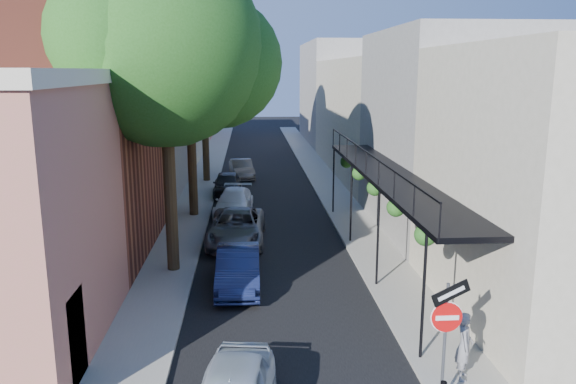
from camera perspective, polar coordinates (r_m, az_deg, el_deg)
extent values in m
cube|color=black|center=(40.46, -2.57, 1.93)|extent=(6.00, 64.00, 0.01)
cube|color=gray|center=(40.55, -8.23, 1.92)|extent=(2.00, 64.00, 0.12)
cube|color=gray|center=(40.74, 3.07, 2.08)|extent=(2.00, 64.00, 0.12)
cube|color=beige|center=(14.29, -20.78, -13.65)|extent=(0.10, 1.20, 2.20)
cube|color=brown|center=(25.48, -25.04, 8.31)|extent=(10.00, 12.00, 12.00)
cube|color=gray|center=(24.14, -14.07, 13.68)|extent=(0.06, 7.00, 4.00)
cube|color=gray|center=(36.78, -16.75, 7.46)|extent=(8.00, 12.00, 9.00)
cube|color=beige|center=(50.48, -13.34, 9.39)|extent=(8.00, 16.00, 10.00)
cube|color=#B4665C|center=(64.37, -11.31, 9.14)|extent=(8.00, 12.00, 8.00)
cube|color=gray|center=(26.86, 17.90, 5.79)|extent=(8.00, 10.00, 9.00)
cube|color=beige|center=(41.15, 10.12, 7.54)|extent=(8.00, 20.00, 8.00)
cube|color=gray|center=(58.69, 5.87, 10.01)|extent=(8.00, 16.00, 10.00)
cube|color=black|center=(20.80, 10.47, 1.66)|extent=(2.00, 16.00, 0.15)
cube|color=black|center=(20.44, 7.97, 4.06)|extent=(0.05, 16.00, 0.05)
cylinder|color=black|center=(14.54, 13.60, -10.09)|extent=(0.08, 0.08, 3.40)
cylinder|color=black|center=(28.64, 4.65, 1.27)|extent=(0.08, 0.08, 3.40)
sphere|color=#1F4E16|center=(15.12, 13.80, -4.25)|extent=(0.60, 0.60, 0.60)
sphere|color=#1F4E16|center=(20.74, 8.81, 0.42)|extent=(0.60, 0.60, 0.60)
sphere|color=#1F4E16|center=(26.53, 5.98, 3.08)|extent=(0.60, 0.60, 0.60)
cylinder|color=#595B60|center=(12.93, 15.59, -14.91)|extent=(0.07, 0.07, 2.90)
cylinder|color=red|center=(12.59, 15.84, -12.15)|extent=(0.66, 0.04, 0.66)
cube|color=white|center=(12.57, 15.88, -12.21)|extent=(0.50, 0.02, 0.10)
cylinder|color=white|center=(12.61, 15.81, -12.12)|extent=(0.70, 0.02, 0.70)
cube|color=black|center=(12.39, 16.22, -9.83)|extent=(0.89, 0.15, 0.58)
cube|color=white|center=(12.36, 16.27, -9.88)|extent=(0.60, 0.10, 0.31)
cylinder|color=#362715|center=(20.34, -11.93, 1.36)|extent=(0.44, 0.44, 7.00)
sphere|color=#1F4E16|center=(20.00, -12.52, 14.17)|extent=(6.80, 6.80, 6.80)
sphere|color=#1F4E16|center=(20.84, -7.30, 12.90)|extent=(4.76, 4.76, 4.76)
cylinder|color=#362715|center=(28.23, -9.73, 3.73)|extent=(0.44, 0.44, 6.30)
sphere|color=#1F4E16|center=(27.93, -10.04, 11.97)|extent=(6.00, 6.00, 6.00)
sphere|color=#1F4E16|center=(28.72, -6.78, 11.08)|extent=(4.20, 4.20, 4.20)
cylinder|color=#362715|center=(37.07, -8.42, 6.60)|extent=(0.44, 0.44, 7.35)
sphere|color=#1F4E16|center=(36.91, -8.66, 13.91)|extent=(7.00, 7.00, 7.00)
sphere|color=#1F4E16|center=(37.86, -5.79, 13.18)|extent=(4.90, 4.90, 4.90)
imported|color=#151E44|center=(19.28, -5.09, -7.73)|extent=(1.44, 4.12, 1.36)
imported|color=slate|center=(24.07, -5.23, -3.59)|extent=(2.58, 5.15, 1.40)
imported|color=white|center=(28.93, -5.51, -1.03)|extent=(2.15, 4.49, 1.26)
imported|color=black|center=(33.30, -6.20, 0.81)|extent=(1.62, 4.00, 1.36)
imported|color=#655C55|center=(38.41, -4.72, 2.32)|extent=(1.88, 4.05, 1.29)
imported|color=gray|center=(14.23, 17.47, -14.67)|extent=(0.56, 0.69, 1.65)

